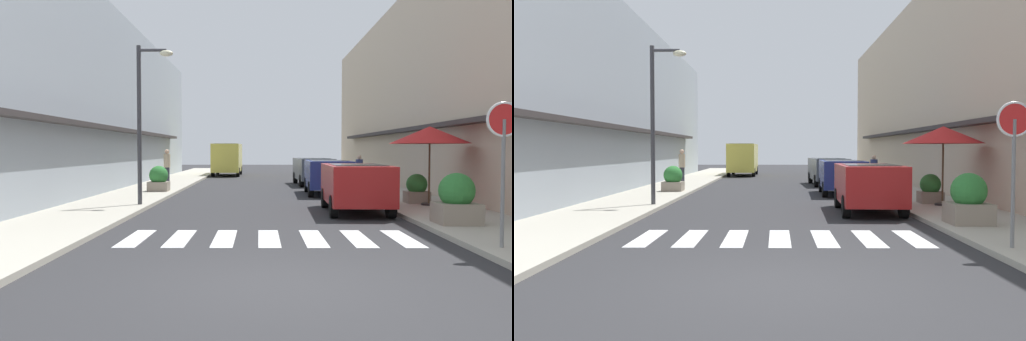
% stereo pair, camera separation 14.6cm
% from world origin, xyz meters
% --- Properties ---
extents(ground_plane, '(87.83, 87.83, 0.00)m').
position_xyz_m(ground_plane, '(0.00, 15.97, 0.00)').
color(ground_plane, '#2B2B2D').
extents(sidewalk_left, '(2.87, 55.89, 0.12)m').
position_xyz_m(sidewalk_left, '(-5.20, 15.97, 0.06)').
color(sidewalk_left, '#ADA899').
rests_on(sidewalk_left, ground_plane).
extents(sidewalk_right, '(2.87, 55.89, 0.12)m').
position_xyz_m(sidewalk_right, '(5.20, 15.97, 0.06)').
color(sidewalk_right, '#ADA899').
rests_on(sidewalk_right, ground_plane).
extents(building_row_left, '(5.50, 37.93, 8.28)m').
position_xyz_m(building_row_left, '(-9.13, 16.97, 4.14)').
color(building_row_left, '#939EA8').
rests_on(building_row_left, ground_plane).
extents(building_row_right, '(5.50, 37.93, 9.32)m').
position_xyz_m(building_row_right, '(9.13, 16.97, 4.66)').
color(building_row_right, '#C6B299').
rests_on(building_row_right, ground_plane).
extents(crosswalk, '(6.15, 2.20, 0.01)m').
position_xyz_m(crosswalk, '(-0.00, 3.83, 0.01)').
color(crosswalk, silver).
rests_on(crosswalk, ground_plane).
extents(parked_car_near, '(1.92, 4.02, 1.47)m').
position_xyz_m(parked_car_near, '(2.72, 8.49, 0.92)').
color(parked_car_near, maroon).
rests_on(parked_car_near, ground_plane).
extents(parked_car_mid, '(1.91, 4.07, 1.47)m').
position_xyz_m(parked_car_mid, '(2.72, 14.89, 0.92)').
color(parked_car_mid, navy).
rests_on(parked_car_mid, ground_plane).
extents(parked_car_far, '(1.94, 4.53, 1.47)m').
position_xyz_m(parked_car_far, '(2.72, 20.89, 0.92)').
color(parked_car_far, '#4C5156').
rests_on(parked_car_far, ground_plane).
extents(delivery_van, '(2.07, 5.43, 2.37)m').
position_xyz_m(delivery_van, '(-2.57, 31.35, 1.41)').
color(delivery_van, '#D8CC4C').
rests_on(delivery_van, ground_plane).
extents(round_street_sign, '(0.65, 0.07, 2.66)m').
position_xyz_m(round_street_sign, '(4.23, 2.23, 2.16)').
color(round_street_sign, slate).
rests_on(round_street_sign, sidewalk_right).
extents(street_lamp, '(1.19, 0.28, 5.17)m').
position_xyz_m(street_lamp, '(-3.93, 9.73, 3.29)').
color(street_lamp, '#38383D').
rests_on(street_lamp, sidewalk_left).
extents(cafe_umbrella, '(2.55, 2.55, 2.54)m').
position_xyz_m(cafe_umbrella, '(5.28, 9.51, 2.37)').
color(cafe_umbrella, '#262626').
rests_on(cafe_umbrella, sidewalk_right).
extents(planter_corner, '(0.97, 0.97, 1.23)m').
position_xyz_m(planter_corner, '(4.58, 5.33, 0.69)').
color(planter_corner, gray).
rests_on(planter_corner, sidewalk_right).
extents(planter_midblock, '(0.74, 0.74, 0.98)m').
position_xyz_m(planter_midblock, '(5.10, 10.22, 0.58)').
color(planter_midblock, gray).
rests_on(planter_midblock, sidewalk_right).
extents(planter_far, '(0.86, 0.86, 1.10)m').
position_xyz_m(planter_far, '(-4.57, 15.22, 0.64)').
color(planter_far, gray).
rests_on(planter_far, sidewalk_left).
extents(pedestrian_walking_near, '(0.34, 0.34, 1.54)m').
position_xyz_m(pedestrian_walking_near, '(4.53, 17.30, 0.92)').
color(pedestrian_walking_near, '#282B33').
rests_on(pedestrian_walking_near, sidewalk_right).
extents(pedestrian_walking_far, '(0.34, 0.34, 1.82)m').
position_xyz_m(pedestrian_walking_far, '(-4.98, 19.61, 1.09)').
color(pedestrian_walking_far, '#282B33').
rests_on(pedestrian_walking_far, sidewalk_left).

